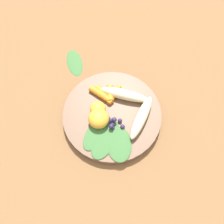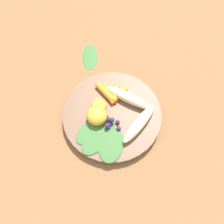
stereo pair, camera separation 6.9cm
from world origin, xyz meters
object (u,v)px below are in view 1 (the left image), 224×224
banana_peeled_right (141,117)px  kale_leaf_stray (74,62)px  bowl (112,115)px  orange_segment_near (99,119)px  banana_peeled_left (125,95)px

banana_peeled_right → kale_leaf_stray: 0.28m
bowl → orange_segment_near: 0.05m
bowl → kale_leaf_stray: (-0.20, 0.09, -0.01)m
bowl → banana_peeled_left: size_ratio=2.01×
bowl → banana_peeled_right: banana_peeled_right is taller
banana_peeled_right → bowl: bearing=102.0°
kale_leaf_stray → orange_segment_near: bearing=-173.3°
banana_peeled_left → banana_peeled_right: bearing=137.0°
banana_peeled_right → kale_leaf_stray: bearing=68.6°
orange_segment_near → kale_leaf_stray: 0.23m
banana_peeled_left → banana_peeled_right: (0.07, -0.03, 0.00)m
bowl → orange_segment_near: size_ratio=4.92×
banana_peeled_left → bowl: bearing=68.5°
banana_peeled_right → orange_segment_near: size_ratio=2.45×
orange_segment_near → bowl: bearing=68.9°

